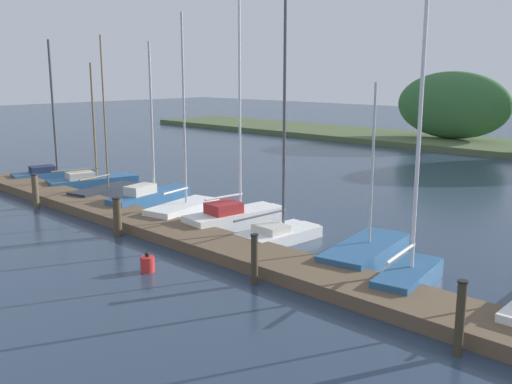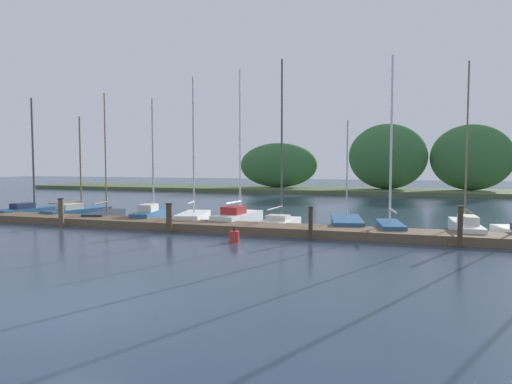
# 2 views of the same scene
# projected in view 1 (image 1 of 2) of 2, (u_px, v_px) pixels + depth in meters

# --- Properties ---
(dock_pier) EXTENTS (31.25, 1.80, 0.35)m
(dock_pier) POSITION_uv_depth(u_px,v_px,m) (210.00, 242.00, 17.65)
(dock_pier) COLOR brown
(dock_pier) RESTS_ON ground
(sailboat_0) EXTENTS (1.86, 4.03, 6.80)m
(sailboat_0) POSITION_uv_depth(u_px,v_px,m) (54.00, 173.00, 28.52)
(sailboat_0) COLOR #285684
(sailboat_0) RESTS_ON ground
(sailboat_1) EXTENTS (2.11, 4.24, 5.70)m
(sailboat_1) POSITION_uv_depth(u_px,v_px,m) (93.00, 180.00, 26.84)
(sailboat_1) COLOR #285684
(sailboat_1) RESTS_ON ground
(sailboat_2) EXTENTS (1.73, 3.45, 6.78)m
(sailboat_2) POSITION_uv_depth(u_px,v_px,m) (107.00, 191.00, 24.72)
(sailboat_2) COLOR #232833
(sailboat_2) RESTS_ON ground
(sailboat_3) EXTENTS (1.68, 4.29, 6.45)m
(sailboat_3) POSITION_uv_depth(u_px,v_px,m) (151.00, 196.00, 23.26)
(sailboat_3) COLOR #285684
(sailboat_3) RESTS_ON ground
(sailboat_4) EXTENTS (1.79, 3.37, 7.34)m
(sailboat_4) POSITION_uv_depth(u_px,v_px,m) (185.00, 208.00, 21.27)
(sailboat_4) COLOR white
(sailboat_4) RESTS_ON ground
(sailboat_5) EXTENTS (1.59, 3.94, 7.67)m
(sailboat_5) POSITION_uv_depth(u_px,v_px,m) (236.00, 215.00, 20.06)
(sailboat_5) COLOR white
(sailboat_5) RESTS_ON ground
(sailboat_6) EXTENTS (1.48, 3.47, 7.96)m
(sailboat_6) POSITION_uv_depth(u_px,v_px,m) (280.00, 229.00, 18.41)
(sailboat_6) COLOR white
(sailboat_6) RESTS_ON ground
(sailboat_7) EXTENTS (1.93, 3.95, 5.03)m
(sailboat_7) POSITION_uv_depth(u_px,v_px,m) (367.00, 251.00, 16.53)
(sailboat_7) COLOR #285684
(sailboat_7) RESTS_ON ground
(sailboat_8) EXTENTS (1.38, 3.03, 7.60)m
(sailboat_8) POSITION_uv_depth(u_px,v_px,m) (410.00, 271.00, 14.40)
(sailboat_8) COLOR #285684
(sailboat_8) RESTS_ON ground
(mooring_piling_1) EXTENTS (0.28, 0.28, 1.37)m
(mooring_piling_1) POSITION_uv_depth(u_px,v_px,m) (35.00, 191.00, 22.70)
(mooring_piling_1) COLOR brown
(mooring_piling_1) RESTS_ON ground
(mooring_piling_2) EXTENTS (0.30, 0.30, 1.29)m
(mooring_piling_2) POSITION_uv_depth(u_px,v_px,m) (117.00, 217.00, 18.84)
(mooring_piling_2) COLOR #4C3D28
(mooring_piling_2) RESTS_ON ground
(mooring_piling_3) EXTENTS (0.20, 0.20, 1.32)m
(mooring_piling_3) POSITION_uv_depth(u_px,v_px,m) (254.00, 259.00, 14.55)
(mooring_piling_3) COLOR #3D3323
(mooring_piling_3) RESTS_ON ground
(mooring_piling_4) EXTENTS (0.20, 0.20, 1.51)m
(mooring_piling_4) POSITION_uv_depth(u_px,v_px,m) (460.00, 318.00, 10.85)
(mooring_piling_4) COLOR #3D3323
(mooring_piling_4) RESTS_ON ground
(channel_buoy_0) EXTENTS (0.38, 0.38, 0.56)m
(channel_buoy_0) POSITION_uv_depth(u_px,v_px,m) (148.00, 264.00, 15.54)
(channel_buoy_0) COLOR red
(channel_buoy_0) RESTS_ON ground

